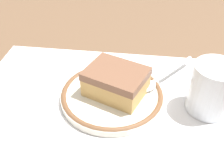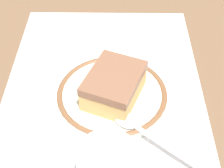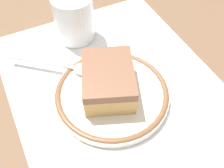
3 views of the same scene
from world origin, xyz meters
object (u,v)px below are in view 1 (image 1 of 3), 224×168
spoon (158,79)px  cup (211,91)px  cake_slice (116,82)px  plate (112,95)px

spoon → cup: 0.10m
spoon → cup: bearing=150.4°
cake_slice → spoon: bearing=-149.9°
spoon → cake_slice: bearing=30.1°
cup → spoon: bearing=-29.6°
cup → cake_slice: bearing=-2.2°
plate → cake_slice: 0.03m
plate → cake_slice: bearing=-153.1°
spoon → plate: bearing=29.8°
plate → cake_slice: (-0.01, -0.00, 0.03)m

